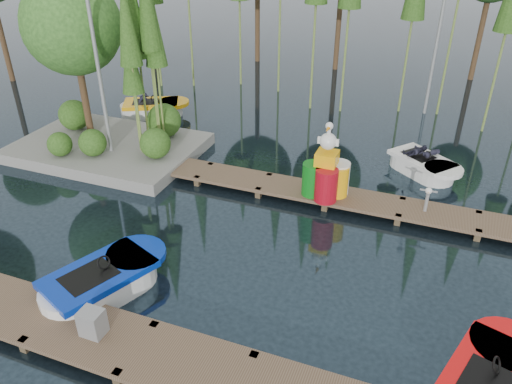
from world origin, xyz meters
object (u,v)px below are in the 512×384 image
(island, at_px, (93,60))
(boat_yellow_far, at_px, (153,109))
(boat_blue, at_px, (103,282))
(utility_cabinet, at_px, (92,323))
(drum_cluster, at_px, (326,175))
(yellow_barrel, at_px, (338,181))

(island, distance_m, boat_yellow_far, 4.46)
(boat_blue, distance_m, utility_cabinet, 1.57)
(island, relative_size, drum_cluster, 3.04)
(utility_cabinet, distance_m, drum_cluster, 7.43)
(boat_yellow_far, xyz_separation_m, utility_cabinet, (5.50, -11.18, 0.28))
(utility_cabinet, bearing_deg, yellow_barrel, 65.57)
(utility_cabinet, bearing_deg, boat_yellow_far, 116.19)
(island, xyz_separation_m, boat_blue, (4.57, -6.45, -2.89))
(utility_cabinet, height_order, drum_cluster, drum_cluster)
(boat_blue, bearing_deg, island, 147.61)
(boat_yellow_far, bearing_deg, island, -93.59)
(island, bearing_deg, yellow_barrel, -5.30)
(boat_yellow_far, xyz_separation_m, yellow_barrel, (8.68, -4.18, 0.46))
(boat_yellow_far, relative_size, drum_cluster, 1.38)
(island, distance_m, utility_cabinet, 9.80)
(utility_cabinet, bearing_deg, island, 124.44)
(yellow_barrel, bearing_deg, boat_yellow_far, 154.27)
(boat_blue, bearing_deg, utility_cabinet, -37.55)
(boat_yellow_far, distance_m, utility_cabinet, 12.47)
(boat_blue, xyz_separation_m, boat_yellow_far, (-4.73, 9.85, 0.00))
(island, bearing_deg, drum_cluster, -6.60)
(island, bearing_deg, boat_yellow_far, 92.67)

